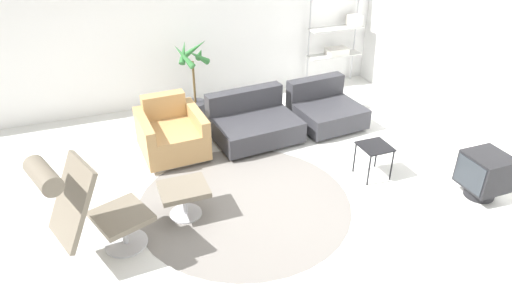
{
  "coord_description": "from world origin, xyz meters",
  "views": [
    {
      "loc": [
        -1.43,
        -4.32,
        3.26
      ],
      "look_at": [
        0.26,
        0.13,
        0.55
      ],
      "focal_mm": 32.0,
      "sensor_mm": 36.0,
      "label": 1
    }
  ],
  "objects_px": {
    "potted_plant": "(194,87)",
    "armchair_red": "(172,135)",
    "ottoman": "(184,193)",
    "couch_low": "(253,124)",
    "shelf_unit": "(340,38)",
    "crt_television": "(484,174)",
    "side_table": "(375,150)",
    "lounge_chair": "(84,203)",
    "couch_second": "(325,110)"
  },
  "relations": [
    {
      "from": "couch_second",
      "to": "potted_plant",
      "type": "relative_size",
      "value": 0.84
    },
    {
      "from": "couch_second",
      "to": "shelf_unit",
      "type": "relative_size",
      "value": 0.54
    },
    {
      "from": "lounge_chair",
      "to": "ottoman",
      "type": "distance_m",
      "value": 1.13
    },
    {
      "from": "side_table",
      "to": "shelf_unit",
      "type": "relative_size",
      "value": 0.24
    },
    {
      "from": "couch_low",
      "to": "potted_plant",
      "type": "distance_m",
      "value": 1.22
    },
    {
      "from": "ottoman",
      "to": "lounge_chair",
      "type": "bearing_deg",
      "value": -159.57
    },
    {
      "from": "potted_plant",
      "to": "ottoman",
      "type": "bearing_deg",
      "value": -106.87
    },
    {
      "from": "ottoman",
      "to": "shelf_unit",
      "type": "bearing_deg",
      "value": 38.5
    },
    {
      "from": "armchair_red",
      "to": "couch_low",
      "type": "xyz_separation_m",
      "value": [
        1.19,
        0.02,
        -0.06
      ]
    },
    {
      "from": "lounge_chair",
      "to": "ottoman",
      "type": "bearing_deg",
      "value": 90.0
    },
    {
      "from": "potted_plant",
      "to": "couch_low",
      "type": "bearing_deg",
      "value": -60.03
    },
    {
      "from": "couch_second",
      "to": "side_table",
      "type": "xyz_separation_m",
      "value": [
        -0.13,
        -1.51,
        0.15
      ]
    },
    {
      "from": "ottoman",
      "to": "potted_plant",
      "type": "xyz_separation_m",
      "value": [
        0.74,
        2.44,
        0.2
      ]
    },
    {
      "from": "couch_low",
      "to": "potted_plant",
      "type": "bearing_deg",
      "value": -65.15
    },
    {
      "from": "couch_second",
      "to": "shelf_unit",
      "type": "bearing_deg",
      "value": -131.17
    },
    {
      "from": "couch_low",
      "to": "couch_second",
      "type": "bearing_deg",
      "value": 176.7
    },
    {
      "from": "ottoman",
      "to": "armchair_red",
      "type": "height_order",
      "value": "armchair_red"
    },
    {
      "from": "crt_television",
      "to": "side_table",
      "type": "bearing_deg",
      "value": 49.19
    },
    {
      "from": "couch_low",
      "to": "side_table",
      "type": "distance_m",
      "value": 1.82
    },
    {
      "from": "side_table",
      "to": "crt_television",
      "type": "bearing_deg",
      "value": -40.74
    },
    {
      "from": "armchair_red",
      "to": "couch_second",
      "type": "relative_size",
      "value": 0.92
    },
    {
      "from": "couch_low",
      "to": "couch_second",
      "type": "relative_size",
      "value": 1.23
    },
    {
      "from": "couch_low",
      "to": "potted_plant",
      "type": "xyz_separation_m",
      "value": [
        -0.6,
        1.04,
        0.26
      ]
    },
    {
      "from": "armchair_red",
      "to": "crt_television",
      "type": "height_order",
      "value": "armchair_red"
    },
    {
      "from": "couch_low",
      "to": "shelf_unit",
      "type": "xyz_separation_m",
      "value": [
        2.18,
        1.4,
        0.63
      ]
    },
    {
      "from": "potted_plant",
      "to": "shelf_unit",
      "type": "xyz_separation_m",
      "value": [
        2.78,
        0.36,
        0.38
      ]
    },
    {
      "from": "armchair_red",
      "to": "couch_low",
      "type": "bearing_deg",
      "value": 177.81
    },
    {
      "from": "potted_plant",
      "to": "armchair_red",
      "type": "bearing_deg",
      "value": -119.37
    },
    {
      "from": "shelf_unit",
      "to": "couch_low",
      "type": "bearing_deg",
      "value": -147.33
    },
    {
      "from": "potted_plant",
      "to": "shelf_unit",
      "type": "relative_size",
      "value": 0.65
    },
    {
      "from": "armchair_red",
      "to": "shelf_unit",
      "type": "distance_m",
      "value": 3.7
    },
    {
      "from": "crt_television",
      "to": "shelf_unit",
      "type": "height_order",
      "value": "shelf_unit"
    },
    {
      "from": "armchair_red",
      "to": "couch_low",
      "type": "distance_m",
      "value": 1.19
    },
    {
      "from": "ottoman",
      "to": "armchair_red",
      "type": "distance_m",
      "value": 1.39
    },
    {
      "from": "couch_low",
      "to": "crt_television",
      "type": "bearing_deg",
      "value": 126.22
    },
    {
      "from": "ottoman",
      "to": "armchair_red",
      "type": "bearing_deg",
      "value": 83.97
    },
    {
      "from": "lounge_chair",
      "to": "shelf_unit",
      "type": "relative_size",
      "value": 0.64
    },
    {
      "from": "crt_television",
      "to": "couch_low",
      "type": "bearing_deg",
      "value": 41.28
    },
    {
      "from": "armchair_red",
      "to": "couch_low",
      "type": "relative_size",
      "value": 0.74
    },
    {
      "from": "ottoman",
      "to": "potted_plant",
      "type": "bearing_deg",
      "value": 73.13
    },
    {
      "from": "couch_second",
      "to": "potted_plant",
      "type": "bearing_deg",
      "value": -34.34
    },
    {
      "from": "lounge_chair",
      "to": "potted_plant",
      "type": "bearing_deg",
      "value": 127.94
    },
    {
      "from": "lounge_chair",
      "to": "side_table",
      "type": "bearing_deg",
      "value": 74.62
    },
    {
      "from": "lounge_chair",
      "to": "armchair_red",
      "type": "relative_size",
      "value": 1.29
    },
    {
      "from": "side_table",
      "to": "potted_plant",
      "type": "height_order",
      "value": "potted_plant"
    },
    {
      "from": "ottoman",
      "to": "couch_low",
      "type": "xyz_separation_m",
      "value": [
        1.34,
        1.4,
        -0.06
      ]
    },
    {
      "from": "crt_television",
      "to": "shelf_unit",
      "type": "xyz_separation_m",
      "value": [
        0.16,
        3.69,
        0.56
      ]
    },
    {
      "from": "crt_television",
      "to": "shelf_unit",
      "type": "distance_m",
      "value": 3.74
    },
    {
      "from": "potted_plant",
      "to": "shelf_unit",
      "type": "distance_m",
      "value": 2.82
    },
    {
      "from": "ottoman",
      "to": "couch_second",
      "type": "xyz_separation_m",
      "value": [
        2.53,
        1.44,
        -0.06
      ]
    }
  ]
}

